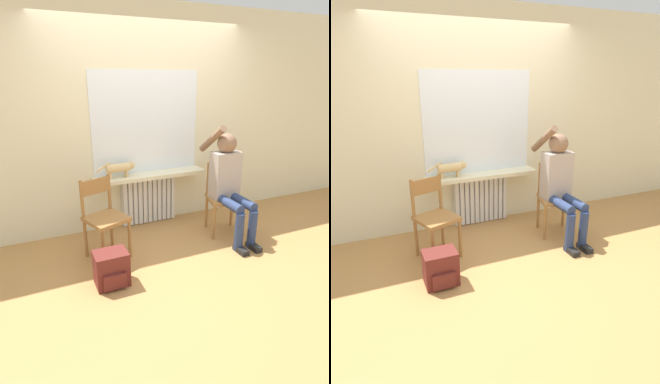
# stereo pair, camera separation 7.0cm
# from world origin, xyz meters

# --- Properties ---
(ground_plane) EXTENTS (12.00, 12.00, 0.00)m
(ground_plane) POSITION_xyz_m (0.00, 0.00, 0.00)
(ground_plane) COLOR #B27F47
(wall_with_window) EXTENTS (7.00, 0.06, 2.70)m
(wall_with_window) POSITION_xyz_m (0.00, 1.23, 1.35)
(wall_with_window) COLOR beige
(wall_with_window) RESTS_ON ground_plane
(radiator) EXTENTS (0.74, 0.08, 0.66)m
(radiator) POSITION_xyz_m (-0.00, 1.15, 0.33)
(radiator) COLOR silver
(radiator) RESTS_ON ground_plane
(windowsill) EXTENTS (1.45, 0.26, 0.05)m
(windowsill) POSITION_xyz_m (0.00, 1.07, 0.68)
(windowsill) COLOR beige
(windowsill) RESTS_ON radiator
(window_glass) EXTENTS (1.39, 0.01, 1.24)m
(window_glass) POSITION_xyz_m (0.00, 1.20, 1.33)
(window_glass) COLOR white
(window_glass) RESTS_ON windowsill
(chair_left) EXTENTS (0.50, 0.50, 0.88)m
(chair_left) POSITION_xyz_m (-0.75, 0.52, 0.47)
(chair_left) COLOR #9E6B38
(chair_left) RESTS_ON ground_plane
(chair_right) EXTENTS (0.48, 0.48, 0.88)m
(chair_right) POSITION_xyz_m (0.75, 0.52, 0.47)
(chair_right) COLOR #9E6B38
(chair_right) RESTS_ON ground_plane
(person) EXTENTS (0.36, 1.02, 1.36)m
(person) POSITION_xyz_m (0.74, 0.41, 0.71)
(person) COLOR navy
(person) RESTS_ON ground_plane
(cat) EXTENTS (0.49, 0.10, 0.21)m
(cat) POSITION_xyz_m (-0.40, 1.06, 0.83)
(cat) COLOR #DBB77A
(cat) RESTS_ON windowsill
(backpack) EXTENTS (0.31, 0.26, 0.34)m
(backpack) POSITION_xyz_m (-0.83, -0.02, 0.17)
(backpack) COLOR maroon
(backpack) RESTS_ON ground_plane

